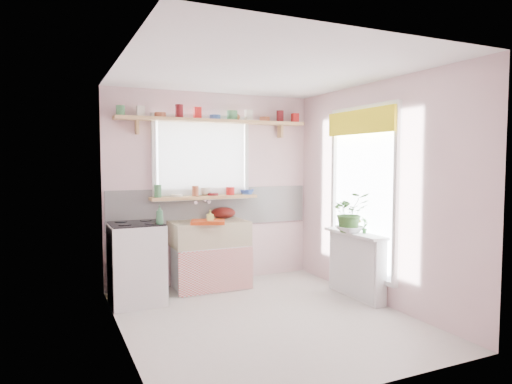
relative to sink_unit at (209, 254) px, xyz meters
name	(u,v)px	position (x,y,z in m)	size (l,w,h in m)	color
room	(283,180)	(0.81, -0.43, 0.94)	(3.20, 3.20, 3.20)	silver
sink_unit	(209,254)	(0.00, 0.00, 0.00)	(0.95, 0.65, 1.11)	white
cooker	(136,263)	(-0.95, -0.24, 0.03)	(0.58, 0.58, 0.93)	white
radiator_ledge	(356,264)	(1.45, -1.09, -0.03)	(0.22, 0.95, 0.78)	white
windowsill	(204,197)	(0.00, 0.19, 0.71)	(1.40, 0.22, 0.04)	tan
pine_shelf	(215,121)	(0.15, 0.18, 1.69)	(2.52, 0.24, 0.04)	tan
shelf_crockery	(215,115)	(0.15, 0.18, 1.76)	(2.47, 0.11, 0.12)	#3F7F4C
sill_crockery	(201,192)	(-0.05, 0.19, 0.78)	(1.35, 0.11, 0.12)	#3F7F4C
dish_tray	(208,222)	(-0.08, -0.19, 0.44)	(0.41, 0.30, 0.04)	red
colander	(223,213)	(0.27, 0.21, 0.49)	(0.33, 0.33, 0.15)	#51100D
jade_plant	(350,212)	(1.37, -1.06, 0.58)	(0.42, 0.37, 0.47)	#325A24
fruit_bowl	(350,229)	(1.36, -1.08, 0.38)	(0.30, 0.30, 0.07)	silver
herb_pot	(364,225)	(1.46, -1.21, 0.44)	(0.10, 0.07, 0.19)	#30712D
soap_bottle_sink	(210,217)	(-0.05, -0.19, 0.50)	(0.08, 0.08, 0.17)	#E6F16B
sill_cup	(205,191)	(0.03, 0.25, 0.78)	(0.13, 0.13, 0.10)	beige
sill_bowl	(246,192)	(0.62, 0.25, 0.76)	(0.20, 0.20, 0.06)	#3354A7
shelf_vase	(235,116)	(0.45, 0.24, 1.78)	(0.13, 0.13, 0.14)	#9A5B2F
cooker_bottle	(160,215)	(-0.73, -0.46, 0.59)	(0.08, 0.08, 0.21)	#3A754B
fruit	(350,224)	(1.37, -1.07, 0.44)	(0.20, 0.14, 0.10)	orange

